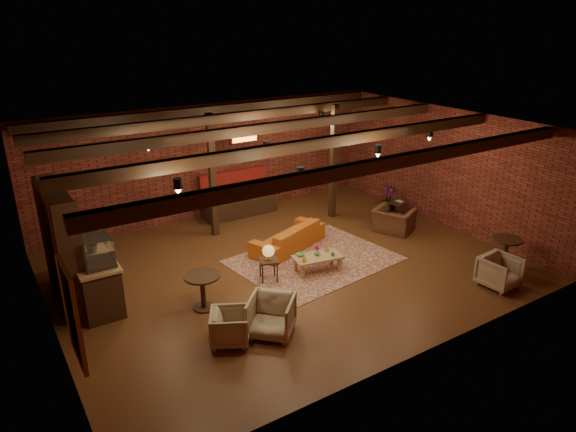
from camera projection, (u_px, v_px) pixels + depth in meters
floor at (287, 266)px, 11.85m from camera, size 10.00×10.00×0.00m
ceiling at (287, 129)px, 10.69m from camera, size 10.00×8.00×0.02m
wall_back at (211, 161)px, 14.41m from camera, size 10.00×0.02×3.20m
wall_front at (422, 273)px, 8.13m from camera, size 10.00×0.02×3.20m
wall_left at (41, 254)px, 8.77m from camera, size 0.02×8.00×3.20m
wall_right at (444, 168)px, 13.77m from camera, size 0.02×8.00×3.20m
ceiling_beams at (287, 135)px, 10.73m from camera, size 9.80×6.40×0.22m
ceiling_pipe at (251, 132)px, 12.07m from camera, size 9.60×0.12×0.12m
post_left at (212, 176)px, 13.01m from camera, size 0.16×0.16×3.20m
post_right at (334, 163)px, 14.24m from camera, size 0.16×0.16×3.20m
service_counter at (88, 261)px, 10.30m from camera, size 0.80×2.50×1.60m
plant_counter at (88, 238)px, 10.35m from camera, size 0.35×0.39×0.30m
shelving_hutch at (63, 246)px, 10.03m from camera, size 0.52×2.00×2.40m
chalkboard_menu at (73, 314)px, 7.00m from camera, size 0.08×0.96×1.46m
banquette at (239, 198)px, 14.76m from camera, size 2.10×0.70×1.00m
service_sign at (244, 138)px, 13.73m from camera, size 0.86×0.06×0.30m
ceiling_spotlights at (287, 145)px, 10.81m from camera, size 6.40×4.40×0.28m
rug at (314, 260)px, 12.15m from camera, size 3.89×3.15×0.01m
sofa at (288, 236)px, 12.69m from camera, size 2.27×1.52×0.62m
coffee_table at (317, 258)px, 11.51m from camera, size 1.17×0.72×0.63m
side_table_lamp at (268, 254)px, 11.02m from camera, size 0.51×0.51×0.83m
round_table_left at (203, 286)px, 9.97m from camera, size 0.71×0.71×0.74m
armchair_a at (230, 325)px, 8.98m from camera, size 0.86×0.87×0.68m
armchair_b at (271, 314)px, 9.20m from camera, size 1.07×1.07×0.80m
armchair_right at (394, 216)px, 13.61m from camera, size 0.99×1.16×0.86m
side_table_book at (398, 203)px, 14.57m from camera, size 0.51×0.51×0.49m
round_table_right at (506, 249)px, 11.54m from camera, size 0.65×0.65×0.76m
armchair_far at (500, 270)px, 10.85m from camera, size 0.78×0.73×0.75m
plant_tall at (391, 173)px, 14.68m from camera, size 1.68×1.68×2.40m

